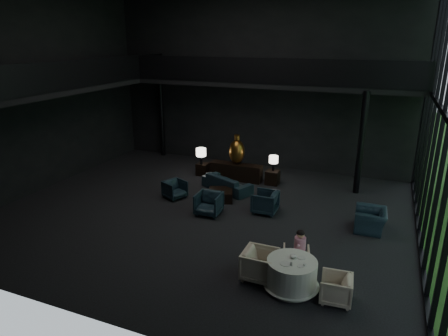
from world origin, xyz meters
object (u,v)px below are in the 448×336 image
at_px(sofa, 227,180).
at_px(dining_chair_east, 336,288).
at_px(table_lamp_right, 274,160).
at_px(console, 236,172).
at_px(lounge_armchair_west, 175,189).
at_px(dining_table, 291,276).
at_px(lounge_armchair_east, 265,200).
at_px(child, 300,241).
at_px(side_table_left, 203,169).
at_px(coffee_table, 221,195).
at_px(table_lamp_left, 201,153).
at_px(side_table_right, 272,177).
at_px(bronze_urn, 237,151).
at_px(lounge_armchair_south, 209,201).
at_px(dining_chair_north, 296,259).
at_px(window_armchair, 371,216).
at_px(dining_chair_west, 260,262).

height_order(sofa, dining_chair_east, sofa).
bearing_deg(table_lamp_right, console, -175.42).
xyz_separation_m(lounge_armchair_west, dining_table, (5.46, -3.99, -0.04)).
distance_m(lounge_armchair_west, dining_chair_east, 7.72).
relative_size(lounge_armchair_west, lounge_armchair_east, 0.79).
bearing_deg(sofa, child, 155.22).
relative_size(console, side_table_left, 4.21).
bearing_deg(coffee_table, child, -42.98).
bearing_deg(child, table_lamp_left, -45.49).
bearing_deg(table_lamp_left, lounge_armchair_west, -86.55).
bearing_deg(side_table_right, sofa, -136.98).
xyz_separation_m(bronze_urn, lounge_armchair_east, (2.13, -2.84, -0.78)).
relative_size(bronze_urn, table_lamp_right, 1.99).
xyz_separation_m(console, side_table_right, (1.60, 0.07, -0.07)).
bearing_deg(lounge_armchair_south, lounge_armchair_west, 152.26).
bearing_deg(table_lamp_left, coffee_table, -49.95).
height_order(coffee_table, dining_chair_north, dining_chair_north).
distance_m(window_armchair, coffee_table, 5.39).
distance_m(table_lamp_right, lounge_armchair_east, 3.01).
bearing_deg(lounge_armchair_west, table_lamp_left, 28.02).
distance_m(bronze_urn, lounge_armchair_east, 3.64).
relative_size(window_armchair, dining_table, 0.78).
distance_m(table_lamp_right, coffee_table, 2.92).
xyz_separation_m(table_lamp_left, sofa, (1.71, -1.20, -0.61)).
height_order(lounge_armchair_east, dining_table, lounge_armchair_east).
distance_m(bronze_urn, sofa, 1.61).
distance_m(bronze_urn, dining_table, 8.01).
height_order(lounge_armchair_west, window_armchair, window_armchair).
relative_size(table_lamp_right, lounge_armchair_east, 0.67).
height_order(lounge_armchair_west, dining_chair_east, lounge_armchair_west).
distance_m(lounge_armchair_east, child, 3.58).
distance_m(table_lamp_right, lounge_armchair_west, 4.28).
xyz_separation_m(table_lamp_left, child, (5.60, -5.70, -0.28)).
height_order(table_lamp_right, window_armchair, table_lamp_right).
bearing_deg(dining_chair_west, child, -42.41).
height_order(dining_table, dining_chair_east, dining_table).
bearing_deg(lounge_armchair_south, dining_chair_east, -37.01).
bearing_deg(table_lamp_right, lounge_armchair_east, -79.64).
bearing_deg(table_lamp_left, window_armchair, -20.40).
relative_size(table_lamp_right, dining_table, 0.45).
relative_size(side_table_left, side_table_right, 0.91).
xyz_separation_m(side_table_right, sofa, (-1.49, -1.39, 0.15)).
distance_m(table_lamp_left, child, 7.99).
xyz_separation_m(dining_chair_east, child, (-1.10, 1.10, 0.43)).
bearing_deg(window_armchair, side_table_right, -128.25).
bearing_deg(lounge_armchair_east, window_armchair, 89.17).
height_order(console, table_lamp_right, table_lamp_right).
distance_m(console, side_table_left, 1.60).
distance_m(console, side_table_right, 1.60).
bearing_deg(child, lounge_armchair_east, -58.40).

